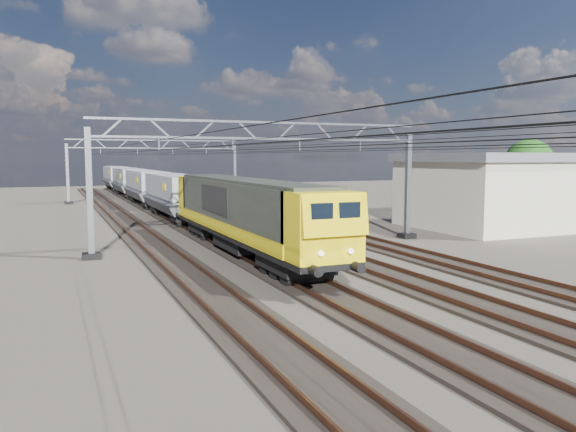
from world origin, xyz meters
name	(u,v)px	position (x,y,z in m)	size (l,w,h in m)	color
ground	(296,259)	(0.00, 0.00, 0.00)	(160.00, 160.00, 0.00)	black
track_outer_west	(177,266)	(-6.00, 0.00, 0.07)	(2.60, 140.00, 0.30)	black
track_loco	(259,260)	(-2.00, 0.00, 0.07)	(2.60, 140.00, 0.30)	black
track_inner_east	(331,255)	(2.00, 0.00, 0.07)	(2.60, 140.00, 0.30)	black
track_outer_east	(396,250)	(6.00, 0.00, 0.07)	(2.60, 140.00, 0.30)	black
catenary_gantry_mid	(267,179)	(0.00, 4.00, 3.91)	(19.90, 0.90, 7.11)	gray
catenary_gantry_far	(156,168)	(0.00, 40.00, 3.91)	(19.90, 0.90, 7.11)	gray
overhead_wires	(244,147)	(0.00, 8.00, 5.75)	(12.03, 140.00, 0.53)	black
locomotive	(245,211)	(-2.00, 2.10, 2.33)	(2.76, 21.10, 3.62)	black
hopper_wagon_lead	(175,193)	(-2.00, 19.79, 2.23)	(3.38, 13.00, 3.25)	black
hopper_wagon_mid	(147,185)	(-2.00, 33.99, 2.23)	(3.38, 13.00, 3.25)	black
hopper_wagon_third	(129,180)	(-2.00, 48.19, 2.23)	(3.38, 13.00, 3.25)	black
hopper_wagon_fourth	(117,176)	(-2.00, 62.39, 2.23)	(3.38, 13.00, 3.25)	black
industrial_shed	(531,189)	(22.00, 6.00, 2.73)	(18.60, 10.60, 5.40)	beige
tree_far	(533,166)	(30.32, 13.79, 4.33)	(5.09, 4.69, 6.80)	#39291A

